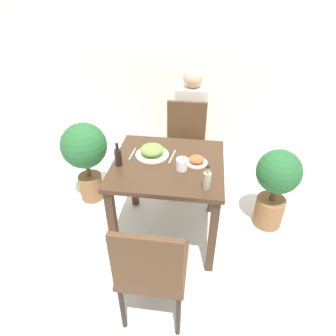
% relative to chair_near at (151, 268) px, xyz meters
% --- Properties ---
extents(ground_plane, '(16.00, 16.00, 0.00)m').
position_rel_chair_near_xyz_m(ground_plane, '(-0.01, 0.78, -0.51)').
color(ground_plane, silver).
extents(wall_back, '(8.00, 0.05, 2.60)m').
position_rel_chair_near_xyz_m(wall_back, '(-0.01, 2.32, 0.79)').
color(wall_back, beige).
rests_on(wall_back, ground_plane).
extents(dining_table, '(0.85, 0.79, 0.76)m').
position_rel_chair_near_xyz_m(dining_table, '(-0.01, 0.78, 0.12)').
color(dining_table, '#3D2819').
rests_on(dining_table, ground_plane).
extents(chair_near, '(0.42, 0.42, 0.90)m').
position_rel_chair_near_xyz_m(chair_near, '(0.00, 0.00, 0.00)').
color(chair_near, '#4C331E').
rests_on(chair_near, ground_plane).
extents(chair_far, '(0.42, 0.42, 0.90)m').
position_rel_chair_near_xyz_m(chair_far, '(0.07, 1.56, 0.00)').
color(chair_far, '#4C331E').
rests_on(chair_far, ground_plane).
extents(food_plate, '(0.26, 0.26, 0.09)m').
position_rel_chair_near_xyz_m(food_plate, '(-0.14, 0.87, 0.29)').
color(food_plate, beige).
rests_on(food_plate, dining_table).
extents(side_plate, '(0.17, 0.17, 0.06)m').
position_rel_chair_near_xyz_m(side_plate, '(0.21, 0.80, 0.27)').
color(side_plate, beige).
rests_on(side_plate, dining_table).
extents(drink_cup, '(0.09, 0.09, 0.09)m').
position_rel_chair_near_xyz_m(drink_cup, '(0.11, 0.71, 0.29)').
color(drink_cup, white).
rests_on(drink_cup, dining_table).
extents(sauce_bottle, '(0.05, 0.05, 0.19)m').
position_rel_chair_near_xyz_m(sauce_bottle, '(-0.37, 0.71, 0.32)').
color(sauce_bottle, black).
rests_on(sauce_bottle, dining_table).
extents(condiment_bottle, '(0.05, 0.05, 0.19)m').
position_rel_chair_near_xyz_m(condiment_bottle, '(0.30, 0.50, 0.32)').
color(condiment_bottle, gray).
rests_on(condiment_bottle, dining_table).
extents(fork_utensil, '(0.02, 0.18, 0.00)m').
position_rel_chair_near_xyz_m(fork_utensil, '(-0.31, 0.87, 0.25)').
color(fork_utensil, silver).
rests_on(fork_utensil, dining_table).
extents(spoon_utensil, '(0.04, 0.19, 0.00)m').
position_rel_chair_near_xyz_m(spoon_utensil, '(0.02, 0.87, 0.25)').
color(spoon_utensil, silver).
rests_on(spoon_utensil, dining_table).
extents(potted_plant_left, '(0.43, 0.43, 0.84)m').
position_rel_chair_near_xyz_m(potted_plant_left, '(-0.85, 1.17, 0.03)').
color(potted_plant_left, brown).
rests_on(potted_plant_left, ground_plane).
extents(potted_plant_right, '(0.38, 0.38, 0.78)m').
position_rel_chair_near_xyz_m(potted_plant_right, '(0.90, 1.03, -0.04)').
color(potted_plant_right, brown).
rests_on(potted_plant_right, ground_plane).
extents(person_figure, '(0.34, 0.22, 1.17)m').
position_rel_chair_near_xyz_m(person_figure, '(0.10, 1.90, 0.07)').
color(person_figure, '#2D3347').
rests_on(person_figure, ground_plane).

